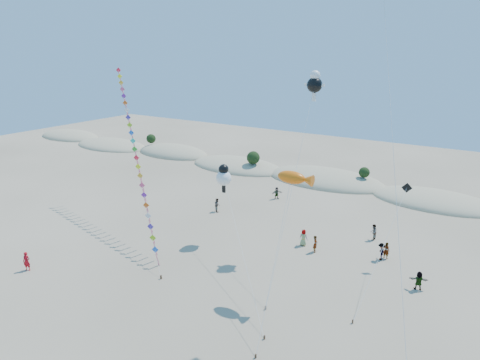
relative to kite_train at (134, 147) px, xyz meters
name	(u,v)px	position (x,y,z in m)	size (l,w,h in m)	color
ground	(82,356)	(12.72, -17.94, -9.25)	(160.00, 160.00, 0.00)	#83735B
dune_ridge	(331,181)	(13.78, 27.20, -9.14)	(145.30, 11.49, 5.57)	tan
kite_train	(134,147)	(0.00, 0.00, 0.00)	(20.27, 14.98, 17.94)	#3F2D1E
fish_kite	(295,178)	(21.20, -3.46, 0.73)	(3.02, 9.09, 10.52)	#3F2D1E
cartoon_kite_low	(224,176)	(10.94, 1.71, -2.14)	(12.22, 12.63, 8.39)	#3F2D1E
cartoon_kite_high	(315,83)	(18.79, 5.58, 7.27)	(3.00, 13.40, 17.74)	#3F2D1E
dark_kite	(394,221)	(27.64, 3.38, -3.88)	(1.33, 11.94, 7.95)	#3F2D1E
flyer_foreground	(27,261)	(-0.86, -13.43, -8.33)	(0.67, 0.44, 1.82)	#AA0D17
beachgoers	(350,236)	(22.74, 7.90, -8.39)	(33.28, 14.74, 1.77)	slate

